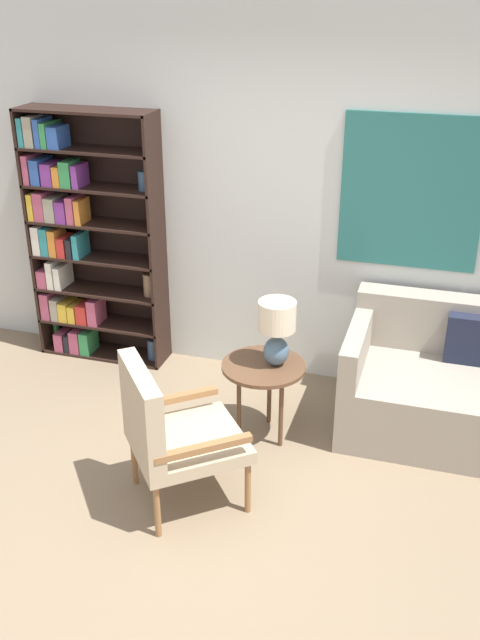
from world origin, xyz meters
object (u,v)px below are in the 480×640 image
object	(u,v)px
side_table	(264,372)
armchair	(167,428)
bookshelf	(81,240)
couch	(467,390)
table_lamp	(277,327)

from	to	relation	value
side_table	armchair	bearing A→B (deg)	-112.45
bookshelf	side_table	world-z (taller)	bookshelf
couch	table_lamp	bearing A→B (deg)	-160.73
bookshelf	table_lamp	bearing A→B (deg)	-22.59
side_table	couch	bearing A→B (deg)	19.40
armchair	table_lamp	xyz separation A→B (m)	(0.41, 0.85, 0.29)
armchair	side_table	world-z (taller)	armchair
bookshelf	couch	bearing A→B (deg)	-5.82
armchair	side_table	distance (m)	0.89
armchair	couch	xyz separation A→B (m)	(1.63, 1.28, -0.20)
bookshelf	side_table	distance (m)	1.90
armchair	table_lamp	size ratio (longest dim) A/B	2.06
bookshelf	couch	distance (m)	3.05
bookshelf	side_table	bearing A→B (deg)	-24.31
armchair	table_lamp	bearing A→B (deg)	64.09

